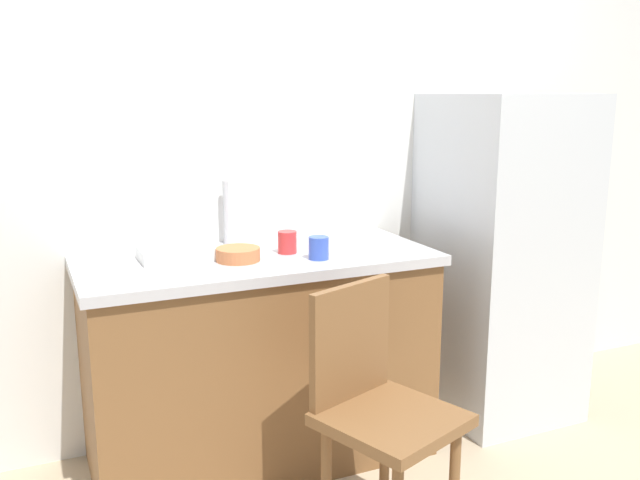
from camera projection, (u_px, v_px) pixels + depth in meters
name	position (u px, v px, depth m)	size (l,w,h in m)	color
back_wall	(296.00, 143.00, 3.06)	(4.80, 0.10, 2.57)	silver
cabinet_base	(260.00, 363.00, 2.81)	(1.37, 0.60, 0.83)	brown
countertop	(258.00, 260.00, 2.72)	(1.41, 0.64, 0.04)	#B7B7BC
faucet	(226.00, 213.00, 2.89)	(0.02, 0.02, 0.27)	#B7B7BC
refrigerator	(501.00, 257.00, 3.20)	(0.60, 0.64, 1.50)	silver
chair	(378.00, 406.00, 2.25)	(0.51, 0.51, 0.89)	brown
dish_tray	(176.00, 253.00, 2.65)	(0.28, 0.20, 0.05)	white
terracotta_bowl	(238.00, 254.00, 2.62)	(0.17, 0.17, 0.05)	#C67042
cup_blue	(319.00, 248.00, 2.65)	(0.08, 0.08, 0.09)	blue
cup_red	(287.00, 242.00, 2.74)	(0.08, 0.08, 0.09)	red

